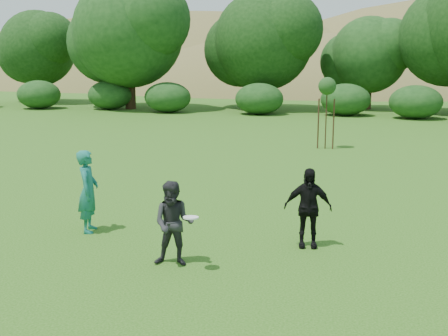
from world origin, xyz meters
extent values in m
plane|color=#19470C|center=(0.00, 0.00, 0.00)|extent=(120.00, 120.00, 0.00)
imported|color=#17685A|center=(-2.43, 0.94, 0.88)|extent=(0.58, 0.73, 1.75)
imported|color=#262628|center=(-0.02, -0.44, 0.77)|extent=(0.82, 0.69, 1.53)
imported|color=black|center=(2.17, 1.13, 0.79)|extent=(0.97, 0.53, 1.58)
cylinder|color=white|center=(0.37, -0.67, 0.97)|extent=(0.27, 0.27, 0.04)
cylinder|color=#362215|center=(1.57, 13.14, 1.25)|extent=(0.05, 0.05, 2.50)
sphere|color=#1F4719|center=(1.57, 13.14, 2.50)|extent=(0.70, 0.70, 0.70)
cylinder|color=#3A2516|center=(1.27, 13.14, 1.00)|extent=(0.06, 0.06, 2.00)
cylinder|color=#3E2718|center=(1.87, 13.14, 1.00)|extent=(0.06, 0.06, 2.00)
ellipsoid|color=olive|center=(-25.00, 70.00, -12.10)|extent=(110.00, 70.00, 44.00)
ellipsoid|color=olive|center=(-5.00, 58.00, -7.70)|extent=(80.00, 50.00, 28.00)
cylinder|color=#3A2616|center=(-22.00, 30.00, 1.31)|extent=(0.65, 0.65, 2.62)
sphere|color=#194214|center=(-22.00, 30.00, 4.22)|extent=(5.80, 5.80, 5.80)
cylinder|color=#3A2616|center=(-13.00, 27.00, 1.57)|extent=(0.73, 0.73, 3.15)
sphere|color=#194214|center=(-13.00, 27.00, 5.23)|extent=(7.54, 7.54, 7.54)
cylinder|color=#3A2616|center=(-4.00, 29.00, 1.40)|extent=(0.68, 0.68, 2.80)
sphere|color=#194214|center=(-4.00, 29.00, 4.66)|extent=(6.73, 6.73, 6.73)
cylinder|color=#3A2616|center=(3.00, 31.00, 1.14)|extent=(0.60, 0.60, 2.27)
sphere|color=#194214|center=(3.00, 31.00, 3.71)|extent=(5.22, 5.22, 5.22)
camera|label=1|loc=(3.24, -9.45, 3.69)|focal=45.00mm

